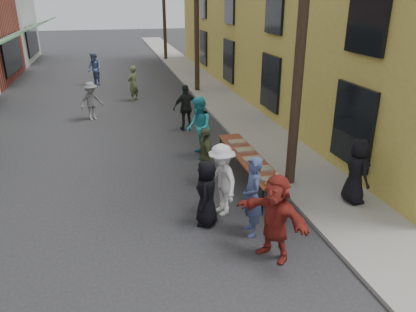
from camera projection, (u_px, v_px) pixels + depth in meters
name	position (u px, v px, depth m)	size (l,w,h in m)	color
ground	(143.00, 276.00, 7.59)	(120.00, 120.00, 0.00)	#28282B
sidewalk	(210.00, 90.00, 22.22)	(2.20, 60.00, 0.10)	gray
utility_pole_near	(303.00, 13.00, 9.58)	(0.26, 0.26, 9.00)	#2D2116
utility_pole_mid	(196.00, 4.00, 20.41)	(0.26, 0.26, 9.00)	#2D2116
utility_pole_far	(164.00, 1.00, 31.25)	(0.26, 0.26, 9.00)	#2D2116
serving_table	(249.00, 158.00, 11.20)	(0.70, 4.00, 0.75)	maroon
catering_tray_sausage	(272.00, 180.00, 9.68)	(0.50, 0.33, 0.08)	maroon
catering_tray_foil_b	(262.00, 170.00, 10.27)	(0.50, 0.33, 0.08)	#B2B2B7
catering_tray_buns	(253.00, 159.00, 10.90)	(0.50, 0.33, 0.08)	tan
catering_tray_foil_d	(244.00, 150.00, 11.53)	(0.50, 0.33, 0.08)	#B2B2B7
catering_tray_buns_end	(237.00, 142.00, 12.16)	(0.50, 0.33, 0.08)	tan
condiment_jar_a	(268.00, 186.00, 9.36)	(0.07, 0.07, 0.08)	#A57F26
condiment_jar_b	(266.00, 185.00, 9.45)	(0.07, 0.07, 0.08)	#A57F26
condiment_jar_c	(264.00, 183.00, 9.54)	(0.07, 0.07, 0.08)	#A57F26
cup_stack	(284.00, 183.00, 9.49)	(0.08, 0.08, 0.12)	tan
guest_front_a	(207.00, 193.00, 9.08)	(0.76, 0.49, 1.55)	black
guest_front_b	(252.00, 197.00, 8.65)	(0.66, 0.43, 1.80)	#455385
guest_front_c	(199.00, 128.00, 12.87)	(0.96, 0.75, 1.97)	#2BA5B2
guest_front_d	(222.00, 180.00, 9.50)	(1.13, 0.65, 1.75)	white
guest_front_e	(205.00, 156.00, 11.09)	(0.94, 0.39, 1.61)	#505D36
guest_queue_back	(275.00, 217.00, 7.87)	(1.65, 0.53, 1.78)	maroon
server	(357.00, 171.00, 9.83)	(0.81, 0.53, 1.65)	black
passerby_left	(91.00, 101.00, 16.86)	(1.03, 0.59, 1.60)	slate
passerby_mid	(186.00, 108.00, 15.52)	(1.04, 0.43, 1.78)	black
passerby_right	(133.00, 84.00, 19.90)	(0.63, 0.41, 1.72)	#56653A
passerby_far	(94.00, 69.00, 23.35)	(0.90, 0.70, 1.86)	#506A9B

